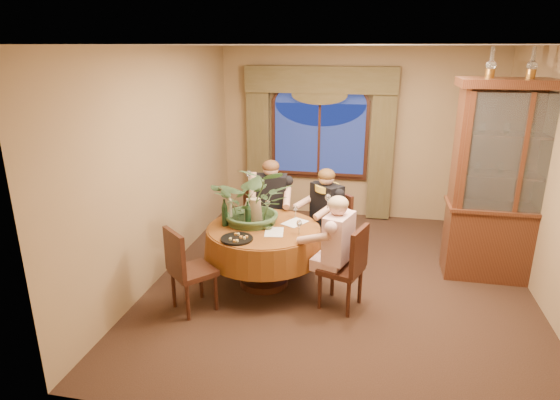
% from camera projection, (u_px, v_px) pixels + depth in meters
% --- Properties ---
extents(floor, '(5.00, 5.00, 0.00)m').
position_uv_depth(floor, '(340.00, 281.00, 5.83)').
color(floor, black).
rests_on(floor, ground).
extents(wall_back, '(4.50, 0.00, 4.50)m').
position_uv_depth(wall_back, '(356.00, 134.00, 7.72)').
color(wall_back, '#8B714D').
rests_on(wall_back, ground).
extents(wall_right, '(0.00, 5.00, 5.00)m').
position_uv_depth(wall_right, '(558.00, 184.00, 4.96)').
color(wall_right, '#8B714D').
rests_on(wall_right, ground).
extents(ceiling, '(5.00, 5.00, 0.00)m').
position_uv_depth(ceiling, '(351.00, 45.00, 4.95)').
color(ceiling, white).
rests_on(ceiling, wall_back).
extents(window, '(1.62, 0.10, 1.32)m').
position_uv_depth(window, '(319.00, 140.00, 7.80)').
color(window, navy).
rests_on(window, wall_back).
extents(arched_transom, '(1.60, 0.06, 0.44)m').
position_uv_depth(arched_transom, '(320.00, 92.00, 7.56)').
color(arched_transom, navy).
rests_on(arched_transom, wall_back).
extents(drapery_left, '(0.38, 0.14, 2.32)m').
position_uv_depth(drapery_left, '(259.00, 145.00, 7.99)').
color(drapery_left, '#453C1F').
rests_on(drapery_left, floor).
extents(drapery_right, '(0.38, 0.14, 2.32)m').
position_uv_depth(drapery_right, '(382.00, 150.00, 7.59)').
color(drapery_right, '#453C1F').
rests_on(drapery_right, floor).
extents(swag_valance, '(2.45, 0.16, 0.42)m').
position_uv_depth(swag_valance, '(320.00, 80.00, 7.42)').
color(swag_valance, '#453C1F').
rests_on(swag_valance, wall_back).
extents(dining_table, '(1.77, 1.77, 0.75)m').
position_uv_depth(dining_table, '(264.00, 256.00, 5.66)').
color(dining_table, maroon).
rests_on(dining_table, floor).
extents(china_cabinet, '(1.51, 0.59, 2.45)m').
position_uv_depth(china_cabinet, '(513.00, 184.00, 5.58)').
color(china_cabinet, '#3C1C0F').
rests_on(china_cabinet, floor).
extents(oil_lamp_left, '(0.11, 0.11, 0.34)m').
position_uv_depth(oil_lamp_left, '(491.00, 62.00, 5.23)').
color(oil_lamp_left, '#A5722D').
rests_on(oil_lamp_left, china_cabinet).
extents(oil_lamp_center, '(0.11, 0.11, 0.34)m').
position_uv_depth(oil_lamp_center, '(533.00, 63.00, 5.15)').
color(oil_lamp_center, '#A5722D').
rests_on(oil_lamp_center, china_cabinet).
extents(chair_right, '(0.53, 0.53, 0.96)m').
position_uv_depth(chair_right, '(341.00, 267.00, 5.14)').
color(chair_right, black).
rests_on(chair_right, floor).
extents(chair_back_right, '(0.59, 0.59, 0.96)m').
position_uv_depth(chair_back_right, '(329.00, 231.00, 6.14)').
color(chair_back_right, black).
rests_on(chair_back_right, floor).
extents(chair_back, '(0.53, 0.53, 0.96)m').
position_uv_depth(chair_back, '(259.00, 221.00, 6.49)').
color(chair_back, black).
rests_on(chair_back, floor).
extents(chair_front_left, '(0.59, 0.59, 0.96)m').
position_uv_depth(chair_front_left, '(193.00, 269.00, 5.08)').
color(chair_front_left, black).
rests_on(chair_front_left, floor).
extents(person_pink, '(0.54, 0.57, 1.29)m').
position_uv_depth(person_pink, '(338.00, 252.00, 5.12)').
color(person_pink, beige).
rests_on(person_pink, floor).
extents(person_back, '(0.54, 0.50, 1.35)m').
position_uv_depth(person_back, '(271.00, 207.00, 6.44)').
color(person_back, black).
rests_on(person_back, floor).
extents(person_scarf, '(0.64, 0.64, 1.32)m').
position_uv_depth(person_scarf, '(326.00, 217.00, 6.12)').
color(person_scarf, black).
rests_on(person_scarf, floor).
extents(stoneware_vase, '(0.17, 0.17, 0.31)m').
position_uv_depth(stoneware_vase, '(256.00, 211.00, 5.60)').
color(stoneware_vase, '#8F7958').
rests_on(stoneware_vase, dining_table).
extents(centerpiece_plant, '(0.99, 1.10, 0.85)m').
position_uv_depth(centerpiece_plant, '(255.00, 172.00, 5.50)').
color(centerpiece_plant, '#395832').
rests_on(centerpiece_plant, dining_table).
extents(olive_bowl, '(0.14, 0.14, 0.04)m').
position_uv_depth(olive_bowl, '(267.00, 227.00, 5.48)').
color(olive_bowl, '#3F5226').
rests_on(olive_bowl, dining_table).
extents(cheese_platter, '(0.36, 0.36, 0.02)m').
position_uv_depth(cheese_platter, '(237.00, 239.00, 5.17)').
color(cheese_platter, black).
rests_on(cheese_platter, dining_table).
extents(wine_bottle_0, '(0.07, 0.07, 0.33)m').
position_uv_depth(wine_bottle_0, '(225.00, 213.00, 5.53)').
color(wine_bottle_0, black).
rests_on(wine_bottle_0, dining_table).
extents(wine_bottle_1, '(0.07, 0.07, 0.33)m').
position_uv_depth(wine_bottle_1, '(248.00, 215.00, 5.46)').
color(wine_bottle_1, black).
rests_on(wine_bottle_1, dining_table).
extents(wine_bottle_2, '(0.07, 0.07, 0.33)m').
position_uv_depth(wine_bottle_2, '(229.00, 207.00, 5.71)').
color(wine_bottle_2, tan).
rests_on(wine_bottle_2, dining_table).
extents(wine_bottle_3, '(0.07, 0.07, 0.33)m').
position_uv_depth(wine_bottle_3, '(247.00, 212.00, 5.55)').
color(wine_bottle_3, tan).
rests_on(wine_bottle_3, dining_table).
extents(tasting_paper_0, '(0.26, 0.33, 0.00)m').
position_uv_depth(tasting_paper_0, '(274.00, 232.00, 5.38)').
color(tasting_paper_0, white).
rests_on(tasting_paper_0, dining_table).
extents(tasting_paper_1, '(0.33, 0.36, 0.00)m').
position_uv_depth(tasting_paper_1, '(295.00, 223.00, 5.67)').
color(tasting_paper_1, white).
rests_on(tasting_paper_1, dining_table).
extents(wine_glass_person_pink, '(0.07, 0.07, 0.18)m').
position_uv_depth(wine_glass_person_pink, '(299.00, 227.00, 5.29)').
color(wine_glass_person_pink, silver).
rests_on(wine_glass_person_pink, dining_table).
extents(wine_glass_person_back, '(0.07, 0.07, 0.18)m').
position_uv_depth(wine_glass_person_back, '(268.00, 207.00, 5.96)').
color(wine_glass_person_back, silver).
rests_on(wine_glass_person_back, dining_table).
extents(wine_glass_person_scarf, '(0.07, 0.07, 0.18)m').
position_uv_depth(wine_glass_person_scarf, '(295.00, 212.00, 5.78)').
color(wine_glass_person_scarf, silver).
rests_on(wine_glass_person_scarf, dining_table).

